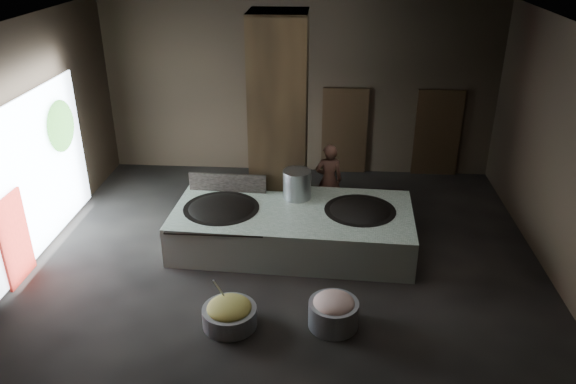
# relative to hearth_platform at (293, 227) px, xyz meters

# --- Properties ---
(floor) EXTENTS (10.00, 9.00, 0.10)m
(floor) POSITION_rel_hearth_platform_xyz_m (-0.10, -0.48, -0.47)
(floor) COLOR black
(floor) RESTS_ON ground
(ceiling) EXTENTS (10.00, 9.00, 0.10)m
(ceiling) POSITION_rel_hearth_platform_xyz_m (-0.10, -0.48, 4.13)
(ceiling) COLOR black
(ceiling) RESTS_ON back_wall
(back_wall) EXTENTS (10.00, 0.10, 4.50)m
(back_wall) POSITION_rel_hearth_platform_xyz_m (-0.10, 4.07, 1.83)
(back_wall) COLOR black
(back_wall) RESTS_ON ground
(front_wall) EXTENTS (10.00, 0.10, 4.50)m
(front_wall) POSITION_rel_hearth_platform_xyz_m (-0.10, -5.03, 1.83)
(front_wall) COLOR black
(front_wall) RESTS_ON ground
(left_wall) EXTENTS (0.10, 9.00, 4.50)m
(left_wall) POSITION_rel_hearth_platform_xyz_m (-5.15, -0.48, 1.83)
(left_wall) COLOR black
(left_wall) RESTS_ON ground
(right_wall) EXTENTS (0.10, 9.00, 4.50)m
(right_wall) POSITION_rel_hearth_platform_xyz_m (4.95, -0.48, 1.83)
(right_wall) COLOR black
(right_wall) RESTS_ON ground
(pillar) EXTENTS (1.20, 1.20, 4.50)m
(pillar) POSITION_rel_hearth_platform_xyz_m (-0.40, 1.42, 1.83)
(pillar) COLOR black
(pillar) RESTS_ON ground
(hearth_platform) EXTENTS (4.90, 2.51, 0.84)m
(hearth_platform) POSITION_rel_hearth_platform_xyz_m (0.00, 0.00, 0.00)
(hearth_platform) COLOR silver
(hearth_platform) RESTS_ON ground
(platform_cap) EXTENTS (4.70, 2.25, 0.03)m
(platform_cap) POSITION_rel_hearth_platform_xyz_m (0.00, 0.00, 0.40)
(platform_cap) COLOR black
(platform_cap) RESTS_ON hearth_platform
(wok_left) EXTENTS (1.51, 1.51, 0.42)m
(wok_left) POSITION_rel_hearth_platform_xyz_m (-1.45, -0.05, 0.33)
(wok_left) COLOR black
(wok_left) RESTS_ON hearth_platform
(wok_left_rim) EXTENTS (1.54, 1.54, 0.05)m
(wok_left_rim) POSITION_rel_hearth_platform_xyz_m (-1.45, -0.05, 0.40)
(wok_left_rim) COLOR black
(wok_left_rim) RESTS_ON hearth_platform
(wok_right) EXTENTS (1.41, 1.41, 0.40)m
(wok_right) POSITION_rel_hearth_platform_xyz_m (1.35, 0.05, 0.33)
(wok_right) COLOR black
(wok_right) RESTS_ON hearth_platform
(wok_right_rim) EXTENTS (1.44, 1.44, 0.05)m
(wok_right_rim) POSITION_rel_hearth_platform_xyz_m (1.35, 0.05, 0.40)
(wok_right_rim) COLOR black
(wok_right_rim) RESTS_ON hearth_platform
(stock_pot) EXTENTS (0.58, 0.58, 0.63)m
(stock_pot) POSITION_rel_hearth_platform_xyz_m (0.05, 0.55, 0.71)
(stock_pot) COLOR #95989C
(stock_pot) RESTS_ON hearth_platform
(splash_guard) EXTENTS (1.67, 0.14, 0.42)m
(splash_guard) POSITION_rel_hearth_platform_xyz_m (-1.45, 0.75, 0.61)
(splash_guard) COLOR black
(splash_guard) RESTS_ON hearth_platform
(cook) EXTENTS (0.66, 0.47, 1.69)m
(cook) POSITION_rel_hearth_platform_xyz_m (0.71, 1.46, 0.43)
(cook) COLOR brown
(cook) RESTS_ON ground
(veg_basin) EXTENTS (0.99, 0.99, 0.33)m
(veg_basin) POSITION_rel_hearth_platform_xyz_m (-0.88, -2.65, -0.25)
(veg_basin) COLOR gray
(veg_basin) RESTS_ON ground
(veg_fill) EXTENTS (0.74, 0.74, 0.23)m
(veg_fill) POSITION_rel_hearth_platform_xyz_m (-0.88, -2.65, -0.07)
(veg_fill) COLOR olive
(veg_fill) RESTS_ON veg_basin
(ladle) EXTENTS (0.21, 0.32, 0.64)m
(ladle) POSITION_rel_hearth_platform_xyz_m (-1.03, -2.50, 0.13)
(ladle) COLOR #95989C
(ladle) RESTS_ON veg_basin
(meat_basin) EXTENTS (0.94, 0.94, 0.45)m
(meat_basin) POSITION_rel_hearth_platform_xyz_m (0.83, -2.54, -0.19)
(meat_basin) COLOR gray
(meat_basin) RESTS_ON ground
(meat_fill) EXTENTS (0.69, 0.69, 0.26)m
(meat_fill) POSITION_rel_hearth_platform_xyz_m (0.83, -2.54, 0.03)
(meat_fill) COLOR tan
(meat_fill) RESTS_ON meat_basin
(doorway_near) EXTENTS (1.18, 0.08, 2.38)m
(doorway_near) POSITION_rel_hearth_platform_xyz_m (1.10, 3.97, 0.68)
(doorway_near) COLOR black
(doorway_near) RESTS_ON ground
(doorway_near_glow) EXTENTS (0.90, 0.04, 2.13)m
(doorway_near_glow) POSITION_rel_hearth_platform_xyz_m (0.98, 3.99, 0.63)
(doorway_near_glow) COLOR #8C6647
(doorway_near_glow) RESTS_ON ground
(doorway_far) EXTENTS (1.18, 0.08, 2.38)m
(doorway_far) POSITION_rel_hearth_platform_xyz_m (3.50, 3.97, 0.68)
(doorway_far) COLOR black
(doorway_far) RESTS_ON ground
(doorway_far_glow) EXTENTS (0.79, 0.04, 1.88)m
(doorway_far_glow) POSITION_rel_hearth_platform_xyz_m (3.64, 4.09, 0.63)
(doorway_far_glow) COLOR #8C6647
(doorway_far_glow) RESTS_ON ground
(left_opening) EXTENTS (0.04, 4.20, 3.10)m
(left_opening) POSITION_rel_hearth_platform_xyz_m (-5.05, -0.28, 1.18)
(left_opening) COLOR white
(left_opening) RESTS_ON ground
(pavilion_sliver) EXTENTS (0.05, 0.90, 1.70)m
(pavilion_sliver) POSITION_rel_hearth_platform_xyz_m (-4.98, -1.58, 0.43)
(pavilion_sliver) COLOR maroon
(pavilion_sliver) RESTS_ON ground
(tree_silhouette) EXTENTS (0.28, 1.10, 1.10)m
(tree_silhouette) POSITION_rel_hearth_platform_xyz_m (-4.95, 0.82, 1.78)
(tree_silhouette) COLOR #194714
(tree_silhouette) RESTS_ON left_opening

